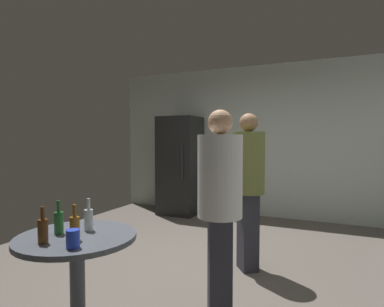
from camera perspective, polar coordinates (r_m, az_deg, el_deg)
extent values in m
cube|color=#5B544C|center=(3.67, 0.28, -20.43)|extent=(5.20, 5.20, 0.10)
cube|color=beige|center=(5.88, 10.85, 2.18)|extent=(5.32, 0.06, 2.70)
cube|color=black|center=(5.93, -2.15, -2.12)|extent=(0.70, 0.65, 1.80)
cube|color=#262628|center=(5.53, -1.78, -1.53)|extent=(0.03, 0.03, 0.60)
cylinder|color=#4C515B|center=(2.49, -19.82, -22.10)|extent=(0.10, 0.10, 0.70)
cylinder|color=#4C515B|center=(2.37, -19.96, -13.97)|extent=(0.80, 0.80, 0.03)
cylinder|color=#8C5919|center=(2.23, -20.28, -12.50)|extent=(0.06, 0.06, 0.15)
cylinder|color=#8C5919|center=(2.21, -20.33, -9.61)|extent=(0.02, 0.02, 0.08)
cylinder|color=#593314|center=(2.24, -25.16, -12.52)|extent=(0.06, 0.06, 0.15)
cylinder|color=#593314|center=(2.22, -25.22, -9.64)|extent=(0.02, 0.02, 0.08)
cylinder|color=#26662D|center=(2.41, -22.77, -11.41)|extent=(0.06, 0.06, 0.15)
cylinder|color=#26662D|center=(2.39, -22.81, -8.73)|extent=(0.02, 0.02, 0.08)
cylinder|color=silver|center=(2.42, -18.04, -11.28)|extent=(0.06, 0.06, 0.15)
cylinder|color=silver|center=(2.40, -18.08, -8.61)|extent=(0.02, 0.02, 0.08)
cylinder|color=blue|center=(2.09, -20.57, -14.13)|extent=(0.08, 0.08, 0.11)
cube|color=#2D2D38|center=(2.60, 4.96, -19.78)|extent=(0.25, 0.27, 0.79)
cylinder|color=white|center=(2.42, 5.03, -4.05)|extent=(0.46, 0.46, 0.63)
sphere|color=tan|center=(2.41, 5.07, 5.63)|extent=(0.19, 0.19, 0.19)
cube|color=#2D2D38|center=(3.52, 9.98, -13.59)|extent=(0.27, 0.28, 0.82)
cylinder|color=olive|center=(3.39, 10.07, -1.63)|extent=(0.48, 0.48, 0.65)
sphere|color=#8C6647|center=(3.38, 10.13, 5.48)|extent=(0.19, 0.19, 0.19)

